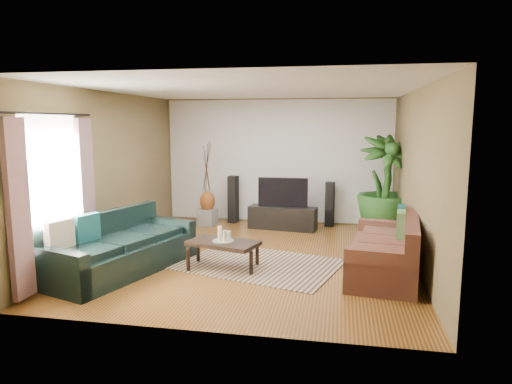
% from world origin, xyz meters
% --- Properties ---
extents(floor, '(5.50, 5.50, 0.00)m').
position_xyz_m(floor, '(0.00, 0.00, 0.00)').
color(floor, brown).
rests_on(floor, ground).
extents(ceiling, '(5.50, 5.50, 0.00)m').
position_xyz_m(ceiling, '(0.00, 0.00, 2.70)').
color(ceiling, white).
rests_on(ceiling, ground).
extents(wall_back, '(5.00, 0.00, 5.00)m').
position_xyz_m(wall_back, '(0.00, 2.75, 1.35)').
color(wall_back, brown).
rests_on(wall_back, ground).
extents(wall_front, '(5.00, 0.00, 5.00)m').
position_xyz_m(wall_front, '(0.00, -2.75, 1.35)').
color(wall_front, brown).
rests_on(wall_front, ground).
extents(wall_left, '(0.00, 5.50, 5.50)m').
position_xyz_m(wall_left, '(-2.50, 0.00, 1.35)').
color(wall_left, brown).
rests_on(wall_left, ground).
extents(wall_right, '(0.00, 5.50, 5.50)m').
position_xyz_m(wall_right, '(2.50, 0.00, 1.35)').
color(wall_right, brown).
rests_on(wall_right, ground).
extents(backwall_panel, '(4.90, 0.00, 4.90)m').
position_xyz_m(backwall_panel, '(0.00, 2.74, 1.35)').
color(backwall_panel, white).
rests_on(backwall_panel, ground).
extents(window_pane, '(0.00, 1.80, 1.80)m').
position_xyz_m(window_pane, '(-2.48, -1.60, 1.40)').
color(window_pane, white).
rests_on(window_pane, ground).
extents(curtain_near, '(0.08, 0.35, 2.20)m').
position_xyz_m(curtain_near, '(-2.43, -2.35, 1.15)').
color(curtain_near, gray).
rests_on(curtain_near, ground).
extents(curtain_far, '(0.08, 0.35, 2.20)m').
position_xyz_m(curtain_far, '(-2.43, -0.85, 1.15)').
color(curtain_far, gray).
rests_on(curtain_far, ground).
extents(curtain_rod, '(0.03, 1.90, 0.03)m').
position_xyz_m(curtain_rod, '(-2.43, -1.60, 2.30)').
color(curtain_rod, black).
rests_on(curtain_rod, ground).
extents(sofa_left, '(1.68, 2.55, 0.85)m').
position_xyz_m(sofa_left, '(-1.79, -1.07, 0.42)').
color(sofa_left, black).
rests_on(sofa_left, floor).
extents(sofa_right, '(1.17, 2.13, 0.85)m').
position_xyz_m(sofa_right, '(2.02, -0.48, 0.42)').
color(sofa_right, brown).
rests_on(sofa_right, floor).
extents(area_rug, '(2.72, 2.25, 0.01)m').
position_xyz_m(area_rug, '(0.16, -0.39, 0.01)').
color(area_rug, tan).
rests_on(area_rug, floor).
extents(coffee_table, '(1.15, 0.83, 0.42)m').
position_xyz_m(coffee_table, '(-0.34, -0.66, 0.21)').
color(coffee_table, black).
rests_on(coffee_table, floor).
extents(candle_tray, '(0.32, 0.32, 0.01)m').
position_xyz_m(candle_tray, '(-0.34, -0.66, 0.43)').
color(candle_tray, gray).
rests_on(candle_tray, coffee_table).
extents(candle_tall, '(0.07, 0.07, 0.21)m').
position_xyz_m(candle_tall, '(-0.40, -0.63, 0.54)').
color(candle_tall, white).
rests_on(candle_tall, candle_tray).
extents(candle_mid, '(0.07, 0.07, 0.16)m').
position_xyz_m(candle_mid, '(-0.30, -0.70, 0.51)').
color(candle_mid, beige).
rests_on(candle_mid, candle_tray).
extents(candle_short, '(0.07, 0.07, 0.13)m').
position_xyz_m(candle_short, '(-0.27, -0.60, 0.50)').
color(candle_short, '#EBE2C6').
rests_on(candle_short, candle_tray).
extents(tv_stand, '(1.44, 0.60, 0.46)m').
position_xyz_m(tv_stand, '(0.21, 2.07, 0.23)').
color(tv_stand, black).
rests_on(tv_stand, floor).
extents(television, '(1.02, 0.06, 0.60)m').
position_xyz_m(television, '(0.21, 2.09, 0.77)').
color(television, black).
rests_on(television, tv_stand).
extents(speaker_left, '(0.22, 0.24, 1.03)m').
position_xyz_m(speaker_left, '(-0.94, 2.50, 0.52)').
color(speaker_left, black).
rests_on(speaker_left, floor).
extents(speaker_right, '(0.20, 0.22, 0.95)m').
position_xyz_m(speaker_right, '(1.16, 2.50, 0.47)').
color(speaker_right, black).
rests_on(speaker_right, floor).
extents(potted_plant, '(1.39, 1.39, 1.95)m').
position_xyz_m(potted_plant, '(2.23, 2.01, 0.98)').
color(potted_plant, '#204D19').
rests_on(potted_plant, floor).
extents(plant_pot, '(0.36, 0.36, 0.28)m').
position_xyz_m(plant_pot, '(2.23, 2.01, 0.14)').
color(plant_pot, black).
rests_on(plant_pot, floor).
extents(pedestal, '(0.39, 0.39, 0.35)m').
position_xyz_m(pedestal, '(-1.42, 2.14, 0.18)').
color(pedestal, '#969693').
rests_on(pedestal, floor).
extents(vase, '(0.32, 0.32, 0.45)m').
position_xyz_m(vase, '(-1.42, 2.14, 0.51)').
color(vase, brown).
rests_on(vase, pedestal).
extents(side_table, '(0.58, 0.58, 0.50)m').
position_xyz_m(side_table, '(-2.25, 0.57, 0.25)').
color(side_table, olive).
rests_on(side_table, floor).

